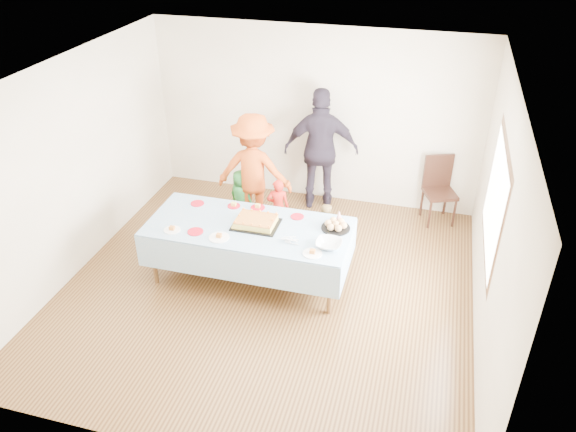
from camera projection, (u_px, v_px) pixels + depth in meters
name	position (u px, v px, depth m)	size (l,w,h in m)	color
ground	(268.00, 286.00, 7.09)	(5.00, 5.00, 0.00)	#432813
room_walls	(270.00, 160.00, 6.17)	(5.04, 5.04, 2.72)	beige
party_table	(249.00, 230.00, 6.89)	(2.50, 1.10, 0.78)	brown
birthday_cake	(256.00, 222.00, 6.85)	(0.56, 0.43, 0.10)	black
rolls_tray	(336.00, 226.00, 6.78)	(0.35, 0.35, 0.11)	black
punch_bowl	(329.00, 244.00, 6.45)	(0.31, 0.31, 0.07)	silver
party_hat	(339.00, 216.00, 6.92)	(0.09, 0.09, 0.15)	white
fork_pile	(289.00, 240.00, 6.53)	(0.24, 0.18, 0.07)	white
plate_red_far_a	(197.00, 203.00, 7.33)	(0.17, 0.17, 0.01)	red
plate_red_far_b	(234.00, 206.00, 7.27)	(0.17, 0.17, 0.01)	red
plate_red_far_c	(258.00, 208.00, 7.23)	(0.18, 0.18, 0.01)	red
plate_red_far_d	(297.00, 217.00, 7.04)	(0.17, 0.17, 0.01)	red
plate_red_near	(195.00, 232.00, 6.74)	(0.19, 0.19, 0.01)	red
plate_white_left	(172.00, 230.00, 6.77)	(0.20, 0.20, 0.01)	white
plate_white_mid	(219.00, 237.00, 6.63)	(0.24, 0.24, 0.01)	white
plate_white_right	(312.00, 253.00, 6.34)	(0.22, 0.22, 0.01)	white
dining_chair	(439.00, 185.00, 8.25)	(0.56, 0.56, 1.00)	black
toddler_left	(278.00, 207.00, 7.93)	(0.32, 0.21, 0.87)	red
toddler_mid	(241.00, 197.00, 8.22)	(0.41, 0.27, 0.85)	#287A33
toddler_right	(324.00, 230.00, 7.52)	(0.38, 0.29, 0.77)	tan
adult_left	(254.00, 171.00, 8.01)	(1.10, 0.63, 1.70)	#CE5019
adult_right	(321.00, 150.00, 8.38)	(1.11, 0.46, 1.90)	#2B2432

